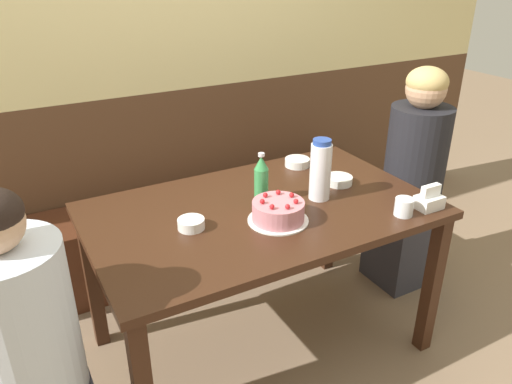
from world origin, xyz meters
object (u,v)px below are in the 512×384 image
at_px(birthday_cake, 279,211).
at_px(soju_bottle, 261,179).
at_px(bench_seat, 193,228).
at_px(napkin_holder, 429,200).
at_px(bowl_soup_white, 339,180).
at_px(glass_water_tall, 404,207).
at_px(person_teal_shirt, 412,187).
at_px(water_pitcher, 320,170).
at_px(person_pale_blue_shirt, 29,367).
at_px(bowl_rice_small, 191,224).
at_px(bowl_side_dish, 297,162).

xyz_separation_m(birthday_cake, soju_bottle, (0.03, 0.19, 0.06)).
distance_m(bench_seat, birthday_cake, 1.11).
bearing_deg(napkin_holder, bench_seat, 117.35).
distance_m(napkin_holder, bowl_soup_white, 0.42).
bearing_deg(glass_water_tall, soju_bottle, 138.78).
xyz_separation_m(glass_water_tall, person_teal_shirt, (0.50, 0.43, -0.20)).
xyz_separation_m(bench_seat, birthday_cake, (0.00, -0.96, 0.56)).
bearing_deg(bench_seat, soju_bottle, -87.97).
bearing_deg(napkin_holder, bowl_soup_white, 115.18).
height_order(water_pitcher, person_pale_blue_shirt, person_pale_blue_shirt).
xyz_separation_m(birthday_cake, bowl_soup_white, (0.43, 0.17, -0.02)).
xyz_separation_m(napkin_holder, bowl_rice_small, (-0.93, 0.32, -0.02)).
bearing_deg(person_teal_shirt, soju_bottle, 2.52).
bearing_deg(bowl_side_dish, bench_seat, 125.88).
bearing_deg(bowl_side_dish, birthday_cake, -130.52).
height_order(bench_seat, person_pale_blue_shirt, person_pale_blue_shirt).
bearing_deg(birthday_cake, bowl_rice_small, 161.28).
relative_size(bowl_rice_small, glass_water_tall, 1.37).
relative_size(water_pitcher, bowl_rice_small, 2.55).
xyz_separation_m(water_pitcher, glass_water_tall, (0.21, -0.29, -0.10)).
relative_size(birthday_cake, glass_water_tall, 3.17).
distance_m(bowl_side_dish, glass_water_tall, 0.65).
height_order(water_pitcher, soju_bottle, water_pitcher).
bearing_deg(glass_water_tall, birthday_cake, 156.60).
height_order(bench_seat, bowl_rice_small, bowl_rice_small).
bearing_deg(napkin_holder, bowl_side_dish, 109.35).
height_order(napkin_holder, bowl_rice_small, napkin_holder).
bearing_deg(bowl_soup_white, soju_bottle, 177.55).
bearing_deg(water_pitcher, glass_water_tall, -54.41).
relative_size(water_pitcher, napkin_holder, 2.45).
bearing_deg(birthday_cake, bowl_side_dish, 49.48).
height_order(bowl_side_dish, person_teal_shirt, person_teal_shirt).
bearing_deg(napkin_holder, person_teal_shirt, 49.79).
distance_m(soju_bottle, napkin_holder, 0.70).
distance_m(water_pitcher, napkin_holder, 0.47).
relative_size(bench_seat, birthday_cake, 9.35).
height_order(water_pitcher, napkin_holder, water_pitcher).
distance_m(glass_water_tall, person_pale_blue_shirt, 1.47).
distance_m(bowl_rice_small, glass_water_tall, 0.86).
relative_size(bench_seat, soju_bottle, 10.35).
bearing_deg(bench_seat, birthday_cake, -89.87).
bearing_deg(person_teal_shirt, birthday_cake, 13.16).
relative_size(bowl_soup_white, person_pale_blue_shirt, 0.11).
bearing_deg(person_pale_blue_shirt, person_teal_shirt, 10.35).
height_order(napkin_holder, bowl_side_dish, napkin_holder).
bearing_deg(birthday_cake, bench_seat, 90.13).
relative_size(water_pitcher, person_teal_shirt, 0.22).
bearing_deg(bench_seat, bowl_soup_white, -61.65).
bearing_deg(person_teal_shirt, glass_water_tall, 40.54).
relative_size(soju_bottle, napkin_holder, 2.00).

